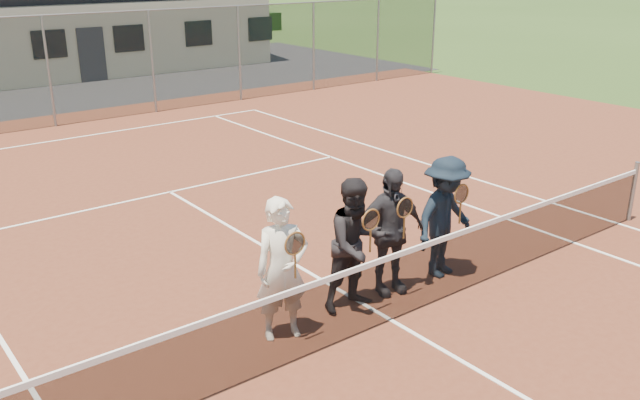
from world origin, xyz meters
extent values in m
cube|color=#562819|center=(0.00, 0.00, 0.01)|extent=(30.00, 30.00, 0.02)
cube|color=white|center=(0.00, 11.88, 0.03)|extent=(10.97, 0.06, 0.01)
cube|color=white|center=(5.49, 0.00, 0.03)|extent=(0.06, 23.77, 0.01)
cube|color=white|center=(4.12, 0.00, 0.03)|extent=(0.06, 23.77, 0.01)
cube|color=white|center=(0.00, 6.40, 0.03)|extent=(8.23, 0.06, 0.01)
cube|color=white|center=(0.00, 0.00, 0.03)|extent=(0.06, 12.80, 0.01)
cylinder|color=slate|center=(5.80, 0.00, 0.55)|extent=(0.08, 0.08, 1.10)
cube|color=black|center=(0.00, 0.00, 0.48)|extent=(11.60, 0.02, 0.88)
cube|color=white|center=(0.00, 0.00, 0.93)|extent=(11.60, 0.03, 0.07)
cylinder|color=slate|center=(0.00, 13.50, 1.50)|extent=(0.07, 0.07, 3.00)
cylinder|color=slate|center=(3.00, 13.50, 1.50)|extent=(0.07, 0.07, 3.00)
cylinder|color=slate|center=(6.00, 13.50, 1.50)|extent=(0.07, 0.07, 3.00)
cylinder|color=slate|center=(9.00, 13.50, 1.50)|extent=(0.07, 0.07, 3.00)
cylinder|color=slate|center=(12.00, 13.50, 1.50)|extent=(0.07, 0.07, 3.00)
cylinder|color=slate|center=(15.00, 13.50, 1.50)|extent=(0.07, 0.07, 3.00)
cube|color=black|center=(0.00, 13.50, 1.50)|extent=(30.00, 0.03, 3.00)
cylinder|color=slate|center=(0.00, 13.50, 3.00)|extent=(30.00, 0.04, 0.04)
cube|color=beige|center=(4.00, 24.00, 1.40)|extent=(15.00, 8.00, 2.80)
cube|color=#2D2D33|center=(3.50, 19.98, 1.00)|extent=(1.00, 0.06, 2.00)
cube|color=black|center=(2.00, 19.98, 1.50)|extent=(1.20, 0.06, 1.00)
cube|color=black|center=(5.00, 19.98, 1.50)|extent=(1.20, 0.06, 1.00)
cube|color=black|center=(8.00, 19.98, 1.50)|extent=(1.20, 0.06, 1.00)
cube|color=black|center=(11.00, 19.98, 1.50)|extent=(1.20, 0.06, 1.00)
cylinder|color=#331F12|center=(12.00, 33.00, 1.93)|extent=(0.22, 0.22, 3.85)
imported|color=white|center=(-1.30, 0.56, 0.92)|extent=(0.76, 0.61, 1.80)
torus|color=brown|center=(-1.30, 0.29, 1.35)|extent=(0.29, 0.02, 0.29)
cylinder|color=black|center=(-1.30, 0.29, 1.35)|extent=(0.25, 0.00, 0.25)
cylinder|color=brown|center=(-1.30, 0.29, 1.07)|extent=(0.03, 0.03, 0.32)
imported|color=black|center=(-0.12, 0.58, 0.92)|extent=(0.92, 0.75, 1.80)
torus|color=brown|center=(-0.12, 0.31, 1.35)|extent=(0.29, 0.02, 0.29)
cylinder|color=black|center=(-0.12, 0.31, 1.35)|extent=(0.25, 0.00, 0.25)
cylinder|color=brown|center=(-0.12, 0.31, 1.07)|extent=(0.03, 0.03, 0.32)
imported|color=#28272D|center=(0.53, 0.64, 0.92)|extent=(1.13, 0.67, 1.80)
torus|color=brown|center=(0.53, 0.37, 1.35)|extent=(0.29, 0.02, 0.29)
cylinder|color=black|center=(0.53, 0.37, 1.35)|extent=(0.25, 0.00, 0.25)
cylinder|color=brown|center=(0.53, 0.37, 1.07)|extent=(0.03, 0.03, 0.32)
imported|color=black|center=(1.53, 0.55, 0.92)|extent=(1.24, 0.82, 1.80)
torus|color=brown|center=(1.53, 0.28, 1.35)|extent=(0.29, 0.02, 0.29)
cylinder|color=black|center=(1.53, 0.28, 1.35)|extent=(0.25, 0.00, 0.25)
cylinder|color=brown|center=(1.53, 0.28, 1.07)|extent=(0.03, 0.03, 0.32)
camera|label=1|loc=(-5.43, -5.52, 4.44)|focal=38.00mm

